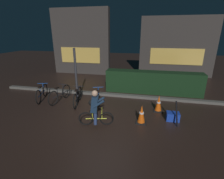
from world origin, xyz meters
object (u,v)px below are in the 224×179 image
traffic_cone_far (159,104)px  parked_bike_leftmost (42,93)px  street_post (76,76)px  parked_bike_center_right (98,97)px  parked_bike_left_mid (60,94)px  closed_umbrella (177,114)px  cyclist (95,108)px  traffic_cone_near (141,114)px  blue_crate (173,116)px  parked_bike_center_left (78,97)px

traffic_cone_far → parked_bike_leftmost: bearing=179.5°
street_post → parked_bike_center_right: bearing=-4.2°
parked_bike_left_mid → closed_umbrella: (4.85, -1.00, 0.06)m
parked_bike_left_mid → cyclist: bearing=-119.1°
parked_bike_left_mid → parked_bike_center_right: parked_bike_left_mid is taller
parked_bike_center_right → traffic_cone_near: 2.27m
blue_crate → closed_umbrella: size_ratio=0.52×
blue_crate → closed_umbrella: (0.07, -0.25, 0.25)m
traffic_cone_near → cyclist: cyclist is taller
traffic_cone_far → cyclist: 2.65m
parked_bike_leftmost → cyclist: 3.49m
closed_umbrella → parked_bike_center_right: bearing=58.9°
cyclist → closed_umbrella: size_ratio=1.47×
street_post → parked_bike_left_mid: street_post is taller
parked_bike_center_right → street_post: bearing=67.7°
street_post → traffic_cone_far: bearing=-3.6°
street_post → parked_bike_leftmost: bearing=-174.0°
parked_bike_left_mid → traffic_cone_far: parked_bike_left_mid is taller
parked_bike_center_left → traffic_cone_far: size_ratio=2.47×
street_post → cyclist: size_ratio=1.91×
parked_bike_center_right → cyclist: 1.76m
parked_bike_center_left → cyclist: (1.28, -1.49, 0.29)m
blue_crate → parked_bike_center_right: bearing=164.6°
parked_bike_center_right → traffic_cone_near: (1.91, -1.22, -0.00)m
parked_bike_leftmost → cyclist: size_ratio=1.23×
parked_bike_center_left → closed_umbrella: 4.05m
parked_bike_left_mid → street_post: bearing=-71.3°
parked_bike_center_right → parked_bike_leftmost: bearing=74.1°
traffic_cone_far → closed_umbrella: bearing=-59.8°
parked_bike_center_left → parked_bike_center_right: parked_bike_center_left is taller
traffic_cone_near → blue_crate: (1.09, 0.40, -0.17)m
blue_crate → cyclist: 2.79m
parked_bike_leftmost → blue_crate: 5.74m
blue_crate → closed_umbrella: 0.36m
parked_bike_left_mid → traffic_cone_far: size_ratio=2.48×
street_post → parked_bike_center_left: (0.13, -0.27, -0.85)m
street_post → parked_bike_center_right: size_ratio=1.63×
parked_bike_leftmost → traffic_cone_near: (4.60, -1.12, -0.02)m
traffic_cone_near → closed_umbrella: size_ratio=0.77×
cyclist → street_post: bearing=115.1°
traffic_cone_near → parked_bike_left_mid: bearing=162.8°
parked_bike_leftmost → parked_bike_left_mid: (0.90, 0.02, 0.00)m
parked_bike_center_right → blue_crate: parked_bike_center_right is taller
traffic_cone_far → cyclist: bearing=-144.1°
traffic_cone_near → blue_crate: traffic_cone_near is taller
parked_bike_left_mid → blue_crate: 4.85m
traffic_cone_near → traffic_cone_far: 1.24m
traffic_cone_near → traffic_cone_far: size_ratio=1.01×
parked_bike_left_mid → blue_crate: (4.79, -0.75, -0.19)m
parked_bike_left_mid → parked_bike_center_left: 0.91m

